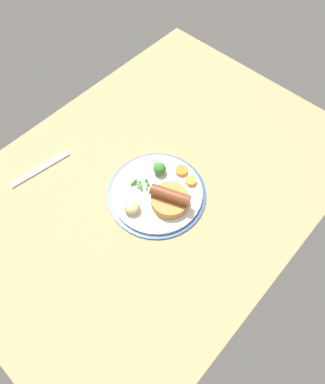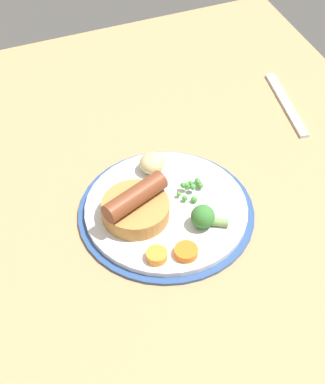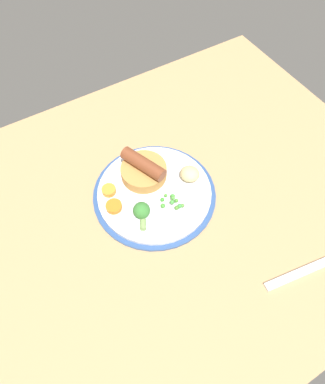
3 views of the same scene
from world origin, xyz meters
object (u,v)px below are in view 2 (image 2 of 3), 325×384
potato_chunk_1 (152,163)px  pea_pile (191,188)px  carrot_slice_0 (186,252)px  broccoli_floret_near (207,216)px  carrot_slice_1 (157,255)px  sausage_pudding (135,206)px  dinner_plate (166,211)px  fork (286,104)px

potato_chunk_1 → pea_pile: bearing=29.5°
potato_chunk_1 → carrot_slice_0: potato_chunk_1 is taller
broccoli_floret_near → carrot_slice_1: broccoli_floret_near is taller
broccoli_floret_near → potato_chunk_1: broccoli_floret_near is taller
broccoli_floret_near → carrot_slice_1: size_ratio=1.65×
broccoli_floret_near → sausage_pudding: bearing=-1.4°
dinner_plate → sausage_pudding: sausage_pudding is taller
carrot_slice_0 → fork: 39.59cm
carrot_slice_1 → broccoli_floret_near: bearing=109.9°
sausage_pudding → fork: 38.05cm
dinner_plate → pea_pile: size_ratio=5.78×
broccoli_floret_near → carrot_slice_1: (3.26, -9.00, -1.05)cm
sausage_pudding → fork: (-16.14, 34.31, -3.13)cm
dinner_plate → carrot_slice_0: size_ratio=7.92×
pea_pile → potato_chunk_1: bearing=-150.5°
dinner_plate → sausage_pudding: size_ratio=2.50×
sausage_pudding → potato_chunk_1: size_ratio=2.49×
pea_pile → carrot_slice_1: 13.75cm
carrot_slice_0 → broccoli_floret_near: bearing=129.6°
sausage_pudding → carrot_slice_0: bearing=-88.3°
pea_pile → carrot_slice_1: bearing=-43.7°
potato_chunk_1 → fork: 29.81cm
dinner_plate → pea_pile: pea_pile is taller
fork → dinner_plate: bearing=-52.4°
dinner_plate → carrot_slice_0: 9.34cm
sausage_pudding → potato_chunk_1: (-8.14, 5.71, -0.53)cm
potato_chunk_1 → carrot_slice_1: (16.66, -5.69, -0.88)cm
broccoli_floret_near → dinner_plate: bearing=-21.3°
dinner_plate → broccoli_floret_near: 7.11cm
broccoli_floret_near → carrot_slice_1: 9.63cm
potato_chunk_1 → dinner_plate: bearing=-6.5°
carrot_slice_1 → fork: (-24.66, 34.29, -1.72)cm
dinner_plate → broccoli_floret_near: (5.11, 4.26, 2.50)cm
broccoli_floret_near → carrot_slice_0: broccoli_floret_near is taller
dinner_plate → pea_pile: 5.28cm
sausage_pudding → broccoli_floret_near: size_ratio=2.15×
sausage_pudding → potato_chunk_1: sausage_pudding is taller
dinner_plate → carrot_slice_0: bearing=-4.3°
sausage_pudding → carrot_slice_1: sausage_pudding is taller
carrot_slice_1 → potato_chunk_1: bearing=161.1°
dinner_plate → carrot_slice_1: bearing=-29.5°
carrot_slice_1 → fork: 42.27cm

